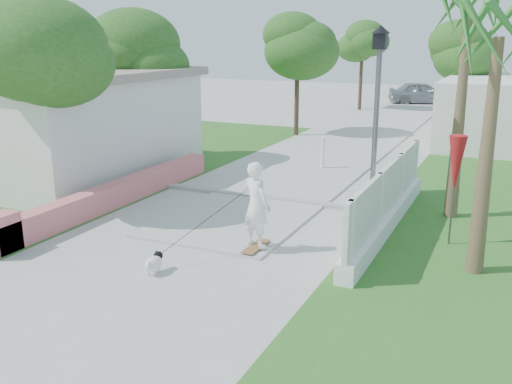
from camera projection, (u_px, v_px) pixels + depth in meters
The scene contains 20 objects.
ground at pixel (129, 286), 9.92m from camera, with size 90.00×90.00×0.00m, color #B7B7B2.
path_strip at pixel (384, 126), 27.43m from camera, with size 3.20×36.00×0.06m, color #B7B7B2.
curb at pixel (267, 198), 15.16m from camera, with size 6.50×0.25×0.10m, color #999993.
grass_left at pixel (106, 162), 19.76m from camera, with size 8.00×20.00×0.01m, color #296921.
pink_wall at pixel (108, 197), 14.29m from camera, with size 0.45×8.20×0.80m.
house_left at pixel (36, 121), 17.98m from camera, with size 8.40×7.40×3.23m.
lattice_fence at pixel (388, 205), 12.79m from camera, with size 0.35×7.00×1.50m.
street_lamp at pixel (376, 117), 12.93m from camera, with size 0.44×0.44×4.44m.
bollard at pixel (323, 152), 18.45m from camera, with size 0.14×0.14×1.09m.
patio_umbrella at pixel (456, 166), 11.48m from camera, with size 0.36×0.36×2.30m.
tree_left_near at pixel (41, 53), 13.34m from camera, with size 3.60×3.60×5.28m.
tree_left_mid at pixel (145, 59), 18.64m from camera, with size 3.20×3.20×4.85m.
tree_path_left at pixel (298, 46), 24.12m from camera, with size 3.40×3.40×5.23m.
tree_path_right at pixel (461, 53), 25.20m from camera, with size 3.00×3.00×4.79m.
tree_path_far at pixel (363, 43), 32.79m from camera, with size 3.20×3.20×5.17m.
palm_far at pixel (468, 23), 12.57m from camera, with size 1.80×1.80×5.30m.
palm_near at pixel (498, 52), 9.50m from camera, with size 1.80×1.80×4.70m.
skateboarder at pixel (217, 218), 11.04m from camera, with size 1.58×2.11×1.85m.
dog at pixel (154, 262), 10.41m from camera, with size 0.30×0.57×0.39m.
parked_car at pixel (422, 93), 36.34m from camera, with size 1.69×4.21×1.43m, color #9C9FA3.
Camera 1 is at (5.84, -7.37, 4.20)m, focal length 40.00 mm.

